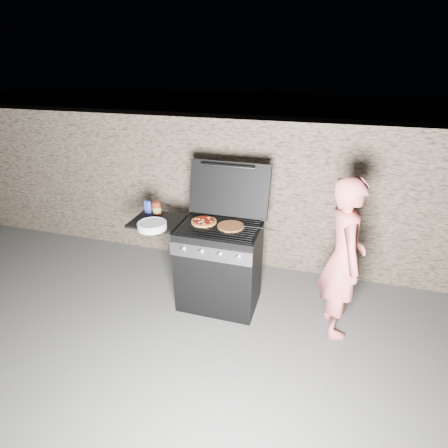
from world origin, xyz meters
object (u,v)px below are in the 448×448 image
(pizza_topped, at_px, (204,221))
(sauce_jar, at_px, (157,208))
(gas_grill, at_px, (197,263))
(person, at_px, (343,259))

(pizza_topped, height_order, sauce_jar, sauce_jar)
(gas_grill, bearing_deg, pizza_topped, 39.43)
(sauce_jar, relative_size, person, 0.09)
(gas_grill, relative_size, person, 0.87)
(sauce_jar, xyz_separation_m, person, (1.91, -0.18, -0.20))
(person, bearing_deg, gas_grill, 74.79)
(pizza_topped, bearing_deg, sauce_jar, 171.91)
(gas_grill, distance_m, pizza_topped, 0.48)
(gas_grill, height_order, sauce_jar, sauce_jar)
(sauce_jar, height_order, person, person)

